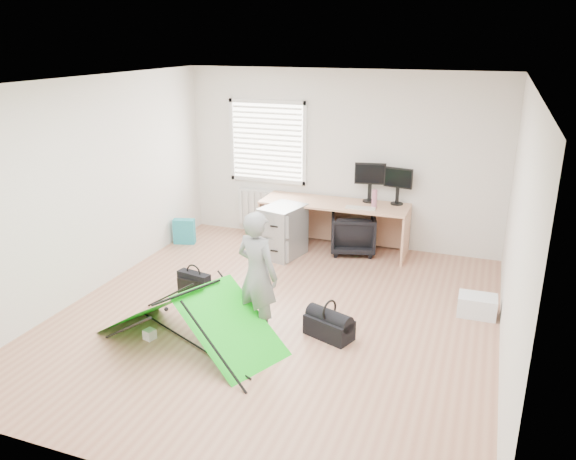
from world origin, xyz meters
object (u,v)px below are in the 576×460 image
(storage_crate, at_px, (477,306))
(duffel_bag, at_px, (329,327))
(desk, at_px, (334,226))
(filing_cabinet, at_px, (283,231))
(thermos, at_px, (374,199))
(person, at_px, (257,274))
(monitor_right, at_px, (398,191))
(laptop_bag, at_px, (194,285))
(kite, at_px, (189,318))
(monitor_left, at_px, (370,188))
(office_chair, at_px, (353,233))

(storage_crate, bearing_deg, duffel_bag, -143.84)
(desk, relative_size, filing_cabinet, 2.89)
(desk, bearing_deg, thermos, -5.57)
(person, bearing_deg, monitor_right, -90.38)
(desk, bearing_deg, person, -91.90)
(filing_cabinet, distance_m, laptop_bag, 1.83)
(kite, bearing_deg, storage_crate, 56.07)
(storage_crate, bearing_deg, kite, -148.52)
(desk, height_order, storage_crate, desk)
(desk, distance_m, thermos, 0.81)
(monitor_left, relative_size, office_chair, 0.68)
(filing_cabinet, height_order, kite, filing_cabinet)
(monitor_left, xyz_separation_m, thermos, (0.14, -0.29, -0.09))
(person, relative_size, kite, 0.73)
(office_chair, distance_m, laptop_bag, 2.70)
(thermos, xyz_separation_m, office_chair, (-0.32, 0.07, -0.59))
(person, height_order, laptop_bag, person)
(office_chair, distance_m, kite, 3.42)
(office_chair, bearing_deg, person, 66.81)
(thermos, distance_m, laptop_bag, 2.92)
(filing_cabinet, xyz_separation_m, office_chair, (0.95, 0.51, -0.08))
(desk, relative_size, storage_crate, 5.06)
(filing_cabinet, height_order, monitor_right, monitor_right)
(monitor_right, height_order, person, person)
(office_chair, bearing_deg, duffel_bag, 82.81)
(person, bearing_deg, kite, 54.88)
(filing_cabinet, height_order, monitor_left, monitor_left)
(desk, relative_size, person, 1.56)
(storage_crate, height_order, laptop_bag, laptop_bag)
(thermos, bearing_deg, duffel_bag, -88.37)
(kite, bearing_deg, office_chair, 98.04)
(kite, height_order, laptop_bag, kite)
(thermos, xyz_separation_m, duffel_bag, (0.07, -2.55, -0.78))
(person, bearing_deg, desk, -74.08)
(office_chair, distance_m, storage_crate, 2.44)
(monitor_right, bearing_deg, filing_cabinet, -144.86)
(monitor_left, distance_m, thermos, 0.33)
(monitor_left, distance_m, laptop_bag, 3.09)
(monitor_right, distance_m, office_chair, 0.92)
(monitor_left, distance_m, storage_crate, 2.59)
(monitor_left, relative_size, thermos, 1.70)
(monitor_right, xyz_separation_m, thermos, (-0.28, -0.30, -0.07))
(person, bearing_deg, laptop_bag, -9.59)
(monitor_left, distance_m, kite, 3.74)
(monitor_left, height_order, laptop_bag, monitor_left)
(filing_cabinet, bearing_deg, person, -62.52)
(monitor_left, xyz_separation_m, office_chair, (-0.18, -0.22, -0.67))
(desk, xyz_separation_m, monitor_right, (0.90, 0.24, 0.59))
(kite, bearing_deg, duffel_bag, 50.30)
(kite, relative_size, laptop_bag, 4.41)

